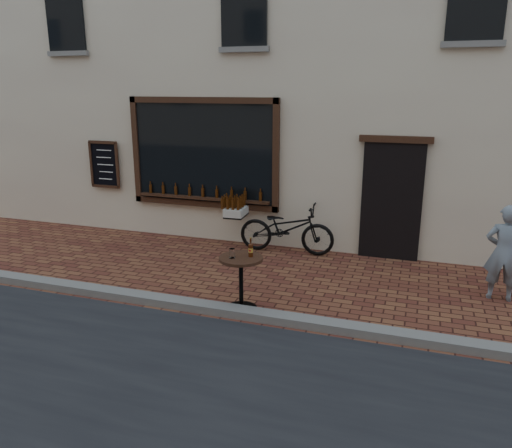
% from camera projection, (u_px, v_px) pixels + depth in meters
% --- Properties ---
extents(ground, '(90.00, 90.00, 0.00)m').
position_uv_depth(ground, '(229.00, 321.00, 7.00)').
color(ground, '#56251B').
rests_on(ground, ground).
extents(kerb, '(90.00, 0.25, 0.12)m').
position_uv_depth(kerb, '(234.00, 311.00, 7.17)').
color(kerb, slate).
rests_on(kerb, ground).
extents(shop_building, '(28.00, 6.20, 10.00)m').
position_uv_depth(shop_building, '(329.00, 5.00, 11.59)').
color(shop_building, beige).
rests_on(shop_building, ground).
extents(cargo_bicycle, '(2.24, 0.73, 1.05)m').
position_uv_depth(cargo_bicycle, '(285.00, 228.00, 9.76)').
color(cargo_bicycle, black).
rests_on(cargo_bicycle, ground).
extents(bistro_table, '(0.64, 0.64, 1.10)m').
position_uv_depth(bistro_table, '(241.00, 272.00, 7.21)').
color(bistro_table, black).
rests_on(bistro_table, ground).
extents(pedestrian, '(0.56, 0.38, 1.50)m').
position_uv_depth(pedestrian, '(504.00, 253.00, 7.54)').
color(pedestrian, gray).
rests_on(pedestrian, ground).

